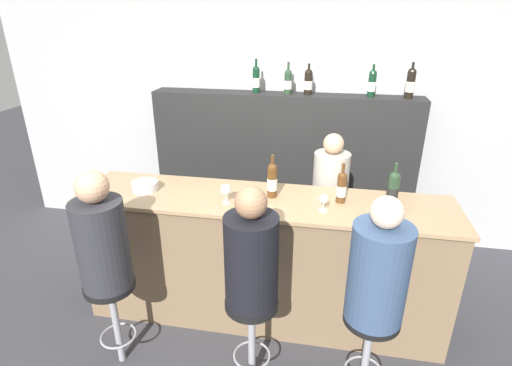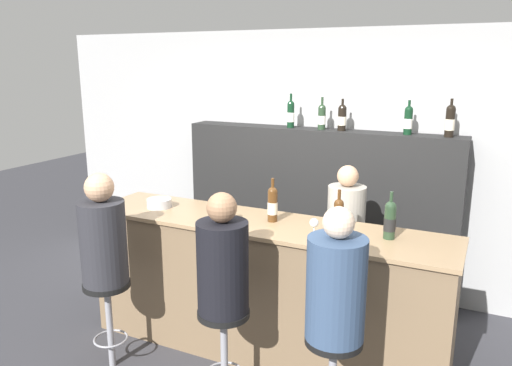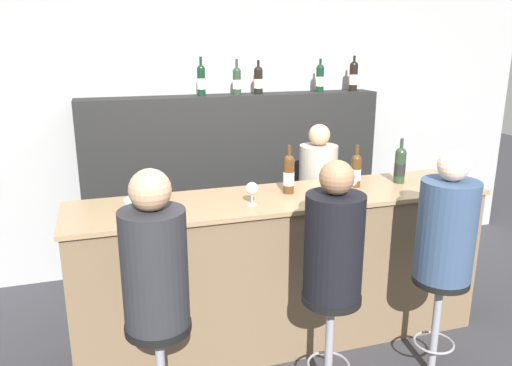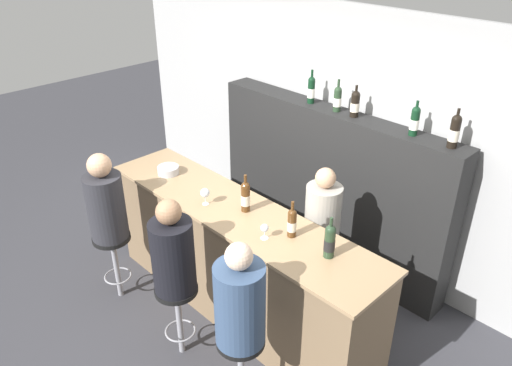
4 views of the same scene
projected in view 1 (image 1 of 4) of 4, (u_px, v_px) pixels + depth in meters
The scene contains 22 objects.
ground_plane at pixel (256, 338), 3.20m from camera, with size 16.00×16.00×0.00m, color #333338.
wall_back at pixel (286, 123), 4.31m from camera, with size 6.40×0.05×2.60m.
bar_counter at pixel (263, 259), 3.26m from camera, with size 2.89×0.65×1.09m.
back_bar_cabinet at pixel (283, 171), 4.29m from camera, with size 2.70×0.28×1.65m.
wine_bottle_counter_0 at pixel (272, 180), 3.02m from camera, with size 0.08×0.08×0.34m.
wine_bottle_counter_1 at pixel (342, 187), 2.94m from camera, with size 0.07×0.07×0.31m.
wine_bottle_counter_2 at pixel (393, 189), 2.88m from camera, with size 0.08×0.08×0.33m.
wine_bottle_backbar_0 at pixel (256, 79), 3.96m from camera, with size 0.07×0.07×0.33m.
wine_bottle_backbar_1 at pixel (288, 81), 3.91m from camera, with size 0.07×0.07×0.31m.
wine_bottle_backbar_2 at pixel (308, 82), 3.88m from camera, with size 0.08×0.08×0.30m.
wine_bottle_backbar_3 at pixel (372, 83), 3.77m from camera, with size 0.07×0.07×0.30m.
wine_bottle_backbar_4 at pixel (411, 83), 3.71m from camera, with size 0.08×0.08×0.33m.
wine_glass_0 at pixel (226, 190), 2.93m from camera, with size 0.08×0.08×0.15m.
wine_glass_1 at pixel (324, 200), 2.82m from camera, with size 0.06×0.06×0.13m.
metal_bowl at pixel (145, 186), 3.17m from camera, with size 0.21×0.21×0.07m.
bar_stool_left at pixel (112, 302), 2.79m from camera, with size 0.35×0.35×0.70m.
guest_seated_left at pixel (101, 238), 2.59m from camera, with size 0.33×0.33×0.83m.
bar_stool_middle at pixel (252, 320), 2.63m from camera, with size 0.35×0.35×0.70m.
guest_seated_middle at pixel (251, 256), 2.43m from camera, with size 0.33×0.33×0.80m.
bar_stool_right at pixel (369, 336), 2.50m from camera, with size 0.35×0.35×0.70m.
guest_seated_right at pixel (379, 269), 2.30m from camera, with size 0.35×0.35×0.80m.
bartender at pixel (328, 219), 3.60m from camera, with size 0.31×0.31×1.48m.
Camera 1 is at (0.44, -2.40, 2.41)m, focal length 28.00 mm.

